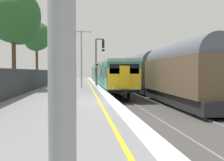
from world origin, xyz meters
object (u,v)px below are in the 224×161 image
(signal_gantry, at_px, (98,56))
(background_tree_centre, at_px, (36,37))
(background_tree_left, at_px, (15,18))
(platform_lamp_mid, at_px, (81,54))
(freight_train_adjacent_track, at_px, (141,72))
(speed_limit_sign, at_px, (97,71))
(commuter_train_at_platform, at_px, (105,74))

(signal_gantry, xyz_separation_m, background_tree_centre, (-8.86, 10.88, 3.41))
(background_tree_left, bearing_deg, platform_lamp_mid, 16.42)
(signal_gantry, distance_m, background_tree_left, 11.06)
(freight_train_adjacent_track, distance_m, background_tree_centre, 17.89)
(speed_limit_sign, xyz_separation_m, background_tree_left, (-7.37, -3.52, 4.62))
(platform_lamp_mid, relative_size, background_tree_left, 0.63)
(commuter_train_at_platform, distance_m, background_tree_centre, 11.94)
(commuter_train_at_platform, relative_size, freight_train_adjacent_track, 0.95)
(background_tree_left, bearing_deg, signal_gantry, 43.61)
(platform_lamp_mid, height_order, background_tree_left, background_tree_left)
(signal_gantry, height_order, platform_lamp_mid, platform_lamp_mid)
(commuter_train_at_platform, height_order, background_tree_left, background_tree_left)
(background_tree_left, distance_m, background_tree_centre, 18.29)
(freight_train_adjacent_track, xyz_separation_m, background_tree_left, (-13.22, -8.94, 4.69))
(signal_gantry, relative_size, background_tree_centre, 0.59)
(platform_lamp_mid, bearing_deg, commuter_train_at_platform, 76.58)
(freight_train_adjacent_track, relative_size, background_tree_left, 4.66)
(freight_train_adjacent_track, xyz_separation_m, platform_lamp_mid, (-7.43, -7.23, 1.70))
(commuter_train_at_platform, xyz_separation_m, signal_gantry, (-1.49, -8.71, 2.13))
(signal_gantry, distance_m, platform_lamp_mid, 5.98)
(commuter_train_at_platform, relative_size, speed_limit_sign, 15.20)
(platform_lamp_mid, relative_size, background_tree_centre, 0.60)
(commuter_train_at_platform, relative_size, background_tree_centre, 4.27)
(commuter_train_at_platform, distance_m, freight_train_adjacent_track, 8.19)
(freight_train_adjacent_track, height_order, platform_lamp_mid, platform_lamp_mid)
(freight_train_adjacent_track, bearing_deg, commuter_train_at_platform, 119.31)
(speed_limit_sign, bearing_deg, freight_train_adjacent_track, 42.79)
(platform_lamp_mid, bearing_deg, background_tree_left, -163.58)
(commuter_train_at_platform, relative_size, background_tree_left, 4.44)
(commuter_train_at_platform, xyz_separation_m, background_tree_centre, (-10.35, 2.17, 5.54))
(platform_lamp_mid, bearing_deg, speed_limit_sign, 48.94)
(background_tree_left, bearing_deg, background_tree_centre, 93.55)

